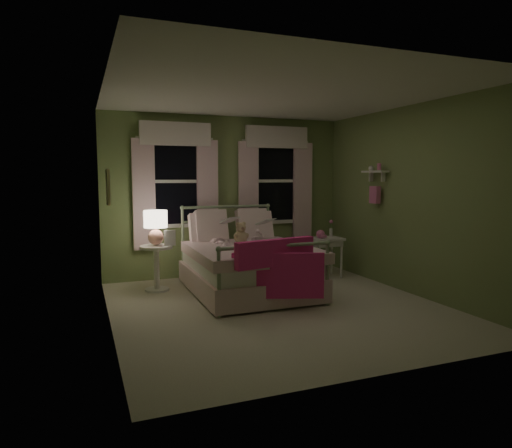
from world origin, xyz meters
name	(u,v)px	position (x,y,z in m)	size (l,w,h in m)	color
room_shell	(279,203)	(0.00, 0.00, 1.30)	(4.20, 4.20, 4.20)	white
bed	(247,265)	(-0.10, 0.87, 0.38)	(1.58, 2.04, 1.18)	white
pink_throw	(277,262)	(-0.10, -0.16, 0.61)	(1.10, 0.45, 0.71)	#E92D85
child_left	(219,222)	(-0.38, 1.29, 0.96)	(0.29, 0.19, 0.79)	#F7D1DD
child_right	(255,224)	(0.18, 1.29, 0.92)	(0.34, 0.26, 0.70)	#F7D1DD
book_left	(224,224)	(-0.38, 1.04, 0.96)	(0.20, 0.27, 0.03)	beige
book_right	(261,225)	(0.18, 1.04, 0.92)	(0.20, 0.27, 0.02)	beige
teddy_bear	(241,234)	(-0.10, 1.13, 0.79)	(0.24, 0.20, 0.32)	tan
nightstand_left	(156,262)	(-1.28, 1.40, 0.42)	(0.46, 0.46, 0.65)	white
table_lamp	(156,224)	(-1.28, 1.40, 0.95)	(0.33, 0.33, 0.49)	#E99E8A
book_nightstand	(164,245)	(-1.18, 1.32, 0.66)	(0.16, 0.22, 0.02)	beige
nightstand_right	(326,244)	(1.40, 1.27, 0.55)	(0.50, 0.40, 0.64)	white
pink_toy	(321,234)	(1.30, 1.26, 0.71)	(0.14, 0.18, 0.14)	pink
bud_vase	(331,228)	(1.52, 1.32, 0.79)	(0.06, 0.06, 0.28)	white
window_left	(176,177)	(-0.85, 2.03, 1.62)	(1.34, 0.13, 1.96)	black
window_right	(276,177)	(0.85, 2.03, 1.62)	(1.34, 0.13, 1.96)	black
wall_shelf	(375,183)	(1.90, 0.70, 1.52)	(0.15, 0.50, 0.60)	white
framed_picture	(108,187)	(-1.95, 0.60, 1.50)	(0.03, 0.32, 0.42)	beige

